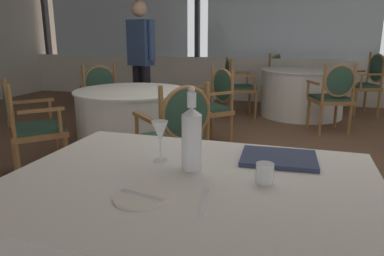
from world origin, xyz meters
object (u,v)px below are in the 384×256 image
at_px(water_bottle, 192,137).
at_px(dining_chair_0_0, 236,82).
at_px(dining_chair_2_1, 103,96).
at_px(dining_chair_2_2, 26,122).
at_px(side_plate, 142,196).
at_px(menu_book, 279,158).
at_px(dining_chair_0_2, 368,79).
at_px(diner_person_0, 141,55).
at_px(dining_chair_2_3, 178,132).
at_px(wine_glass, 160,133).
at_px(dining_chair_2_0, 213,101).
at_px(dining_chair_0_1, 334,93).
at_px(water_tumbler, 265,173).
at_px(dining_chair_0_3, 281,75).

xyz_separation_m(water_bottle, dining_chair_0_0, (-0.56, 4.30, -0.33)).
bearing_deg(dining_chair_2_1, dining_chair_2_2, -44.91).
xyz_separation_m(side_plate, dining_chair_2_1, (-1.87, 2.91, -0.21)).
xyz_separation_m(menu_book, dining_chair_0_2, (1.15, 4.88, -0.17)).
relative_size(menu_book, diner_person_0, 0.19).
xyz_separation_m(dining_chair_2_2, dining_chair_2_3, (1.41, 0.05, 0.01)).
bearing_deg(wine_glass, diner_person_0, 115.84).
height_order(wine_glass, dining_chair_2_0, wine_glass).
distance_m(water_bottle, dining_chair_2_2, 2.27).
relative_size(menu_book, dining_chair_0_1, 0.35).
distance_m(dining_chair_0_1, diner_person_0, 2.73).
distance_m(dining_chair_0_0, dining_chair_2_1, 2.19).
xyz_separation_m(dining_chair_0_2, dining_chair_2_2, (-3.38, -3.90, -0.05)).
distance_m(water_tumbler, menu_book, 0.27).
relative_size(dining_chair_0_1, dining_chair_0_3, 0.99).
bearing_deg(dining_chair_2_2, diner_person_0, 41.26).
height_order(water_tumbler, dining_chair_0_1, dining_chair_0_1).
xyz_separation_m(wine_glass, menu_book, (0.50, 0.16, -0.12)).
bearing_deg(dining_chair_2_3, dining_chair_2_1, 0.00).
distance_m(dining_chair_0_0, dining_chair_2_3, 3.06).
distance_m(wine_glass, diner_person_0, 3.83).
bearing_deg(dining_chair_0_3, dining_chair_2_1, -54.02).
bearing_deg(water_tumbler, dining_chair_0_2, 77.06).
bearing_deg(dining_chair_0_2, wine_glass, 50.74).
height_order(side_plate, water_tumbler, water_tumbler).
distance_m(water_bottle, wine_glass, 0.17).
xyz_separation_m(wine_glass, water_tumbler, (0.46, -0.11, -0.09)).
distance_m(dining_chair_2_1, dining_chair_2_2, 1.41).
distance_m(dining_chair_0_1, dining_chair_2_3, 2.77).
distance_m(dining_chair_0_0, dining_chair_0_2, 2.20).
relative_size(dining_chair_0_1, diner_person_0, 0.54).
relative_size(menu_book, dining_chair_0_0, 0.35).
distance_m(side_plate, dining_chair_2_3, 1.61).
xyz_separation_m(wine_glass, dining_chair_0_3, (0.22, 5.66, -0.33)).
distance_m(water_tumbler, dining_chair_0_0, 4.44).
distance_m(water_bottle, dining_chair_0_1, 3.78).
height_order(dining_chair_2_1, diner_person_0, diner_person_0).
bearing_deg(dining_chair_2_3, wine_glass, 148.26).
bearing_deg(water_bottle, diner_person_0, 117.59).
height_order(dining_chair_0_3, dining_chair_2_2, dining_chair_0_3).
relative_size(dining_chair_0_2, diner_person_0, 0.58).
height_order(wine_glass, diner_person_0, diner_person_0).
relative_size(dining_chair_0_0, dining_chair_2_1, 1.02).
relative_size(water_bottle, dining_chair_0_2, 0.34).
xyz_separation_m(dining_chair_0_1, dining_chair_0_2, (0.63, 1.42, 0.04)).
relative_size(dining_chair_2_1, dining_chair_2_3, 0.98).
bearing_deg(water_tumbler, dining_chair_2_1, 130.28).
bearing_deg(dining_chair_2_1, water_bottle, -10.21).
bearing_deg(dining_chair_2_0, dining_chair_2_3, 45.07).
relative_size(water_bottle, dining_chair_2_3, 0.37).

